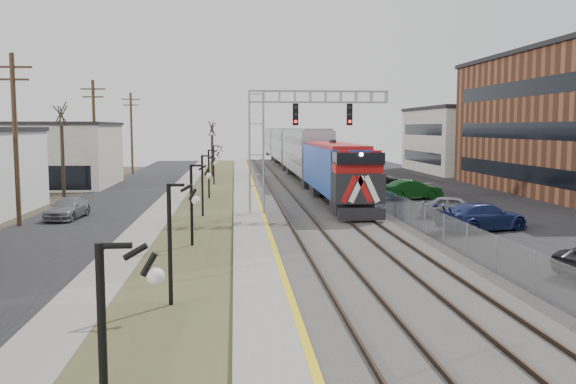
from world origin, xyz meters
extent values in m
cube|color=black|center=(-11.50, 35.00, 0.02)|extent=(7.00, 120.00, 0.04)
cube|color=gray|center=(-7.00, 35.00, 0.04)|extent=(2.00, 120.00, 0.08)
cube|color=#434B28|center=(-4.00, 35.00, 0.03)|extent=(4.00, 120.00, 0.06)
cube|color=gray|center=(-1.00, 35.00, 0.12)|extent=(2.00, 120.00, 0.24)
cube|color=#595651|center=(4.00, 35.00, 0.10)|extent=(8.00, 120.00, 0.20)
cube|color=black|center=(16.00, 35.00, 0.02)|extent=(16.00, 120.00, 0.04)
cube|color=gold|center=(-0.12, 35.00, 0.24)|extent=(0.24, 120.00, 0.01)
cube|color=#2D2119|center=(1.25, 35.00, 0.28)|extent=(0.08, 120.00, 0.15)
cube|color=#2D2119|center=(2.75, 35.00, 0.28)|extent=(0.08, 120.00, 0.15)
cube|color=#2D2119|center=(4.75, 35.00, 0.28)|extent=(0.08, 120.00, 0.15)
cube|color=#2D2119|center=(6.25, 35.00, 0.28)|extent=(0.08, 120.00, 0.15)
cube|color=#153FAB|center=(5.50, 32.18, 2.47)|extent=(3.00, 17.00, 4.25)
cube|color=black|center=(5.50, 23.48, 0.70)|extent=(2.80, 0.50, 0.70)
cube|color=#A0A2AB|center=(5.50, 52.48, 3.01)|extent=(3.00, 22.00, 5.33)
cube|color=#A0A2AB|center=(5.50, 75.28, 3.01)|extent=(3.00, 22.00, 5.33)
cube|color=#A0A2AB|center=(5.50, 98.08, 3.01)|extent=(3.00, 22.00, 5.33)
cube|color=gray|center=(-0.50, 28.00, 4.00)|extent=(1.00, 1.00, 8.00)
cube|color=gray|center=(3.50, 28.00, 7.75)|extent=(9.00, 0.80, 0.80)
cube|color=black|center=(2.00, 27.55, 6.60)|extent=(0.35, 0.25, 1.40)
cube|color=black|center=(5.50, 27.55, 6.60)|extent=(0.35, 0.25, 1.40)
cylinder|color=black|center=(-4.00, -2.00, 2.00)|extent=(0.14, 0.14, 4.00)
cylinder|color=black|center=(-4.00, 8.00, 2.00)|extent=(0.14, 0.14, 4.00)
cylinder|color=black|center=(-4.00, 18.00, 2.00)|extent=(0.14, 0.14, 4.00)
cylinder|color=black|center=(-4.00, 28.00, 2.00)|extent=(0.14, 0.14, 4.00)
cylinder|color=black|center=(-4.00, 38.00, 2.00)|extent=(0.14, 0.14, 4.00)
cylinder|color=black|center=(-4.00, 50.00, 2.00)|extent=(0.14, 0.14, 4.00)
cylinder|color=#4C3823|center=(-14.50, 25.00, 5.00)|extent=(0.28, 0.28, 10.00)
cylinder|color=#4C3823|center=(-14.50, 45.00, 5.00)|extent=(0.28, 0.28, 10.00)
cylinder|color=#4C3823|center=(-14.50, 65.00, 5.00)|extent=(0.28, 0.28, 10.00)
cube|color=gray|center=(8.20, 35.00, 0.80)|extent=(0.04, 120.00, 1.60)
cube|color=beige|center=(-21.00, 50.00, 3.00)|extent=(14.00, 12.00, 6.00)
cube|color=beige|center=(30.00, 65.00, 4.00)|extent=(16.00, 18.00, 8.00)
cylinder|color=#382D23|center=(-16.00, 40.00, 2.97)|extent=(0.30, 0.30, 5.95)
cylinder|color=#382D23|center=(-4.50, 60.00, 2.45)|extent=(0.30, 0.30, 4.90)
imported|color=navy|center=(11.82, 21.05, 0.79)|extent=(5.86, 3.88, 1.58)
imported|color=slate|center=(11.95, 25.68, 0.71)|extent=(4.49, 3.16, 1.42)
imported|color=#0C4011|center=(12.30, 36.06, 0.77)|extent=(4.84, 2.24, 1.54)
imported|color=slate|center=(-12.45, 27.68, 0.65)|extent=(2.24, 4.63, 1.30)
imported|color=black|center=(12.44, 48.02, 0.65)|extent=(3.94, 1.80, 1.31)
camera|label=1|loc=(-1.90, -11.46, 5.77)|focal=38.00mm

